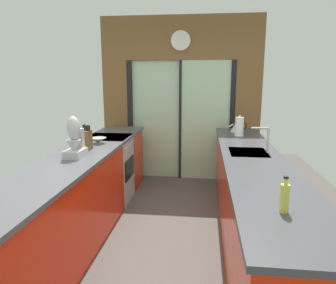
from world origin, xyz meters
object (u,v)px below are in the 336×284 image
Objects in this scene: stand_mixer at (75,142)px; oven_range at (109,169)px; soap_bottle at (285,197)px; kettle at (237,126)px; mixing_bowl_far at (98,140)px; paper_towel_roll at (239,127)px; knife_block at (87,140)px.

oven_range is at bearing 90.93° from stand_mixer.
kettle is at bearing 89.96° from soap_bottle.
soap_bottle is at bearing -45.51° from mixing_bowl_far.
stand_mixer is 1.88× the size of soap_bottle.
paper_towel_roll reaches higher than mixing_bowl_far.
paper_towel_roll reaches higher than oven_range.
stand_mixer is at bearing -141.92° from paper_towel_roll.
knife_block reaches higher than oven_range.
soap_bottle is at bearing -32.43° from stand_mixer.
mixing_bowl_far is 0.69× the size of paper_towel_roll.
paper_towel_roll is (0.00, 2.53, 0.04)m from soap_bottle.
stand_mixer is (0.00, -0.32, 0.05)m from knife_block.
stand_mixer reaches higher than paper_towel_roll.
oven_range is 1.30m from stand_mixer.
oven_range is 3.14× the size of knife_block.
stand_mixer is (0.02, -1.13, 0.63)m from oven_range.
mixing_bowl_far is at bearing -158.15° from paper_towel_roll.
stand_mixer is at bearing -89.99° from knife_block.
kettle is (1.78, 1.74, -0.08)m from stand_mixer.
kettle is (1.78, 1.42, -0.03)m from knife_block.
kettle reaches higher than mixing_bowl_far.
knife_block reaches higher than mixing_bowl_far.
knife_block is (0.02, -0.81, 0.58)m from oven_range.
soap_bottle is (1.78, -1.45, -0.02)m from knife_block.
oven_range is 2.95m from soap_bottle.
knife_block is at bearing -90.00° from mixing_bowl_far.
kettle is 0.91× the size of paper_towel_roll.
paper_towel_roll is at bearing 8.24° from oven_range.
oven_range is 3.11× the size of paper_towel_roll.
stand_mixer reaches higher than knife_block.
oven_range is 1.00m from knife_block.
oven_range is 0.68m from mixing_bowl_far.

